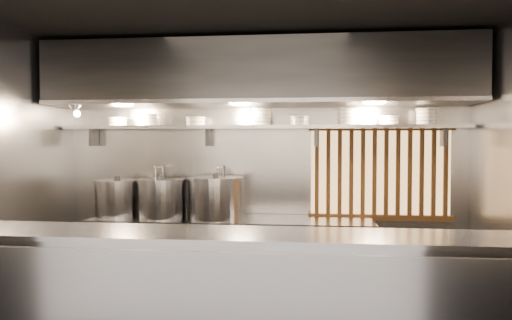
% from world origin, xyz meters
% --- Properties ---
extents(ceiling, '(4.50, 4.50, 0.00)m').
position_xyz_m(ceiling, '(0.00, 0.00, 2.80)').
color(ceiling, black).
rests_on(ceiling, wall_back).
extents(wall_back, '(4.50, 0.00, 4.50)m').
position_xyz_m(wall_back, '(0.00, 1.50, 1.40)').
color(wall_back, gray).
rests_on(wall_back, floor).
extents(serving_counter, '(4.50, 0.56, 1.13)m').
position_xyz_m(serving_counter, '(0.00, -0.96, 0.57)').
color(serving_counter, '#939398').
rests_on(serving_counter, floor).
extents(cooking_bench, '(3.00, 0.70, 0.90)m').
position_xyz_m(cooking_bench, '(-0.30, 1.13, 0.45)').
color(cooking_bench, '#939398').
rests_on(cooking_bench, floor).
extents(bowl_shelf, '(4.40, 0.34, 0.04)m').
position_xyz_m(bowl_shelf, '(0.00, 1.32, 1.88)').
color(bowl_shelf, '#939398').
rests_on(bowl_shelf, wall_back).
extents(exhaust_hood, '(4.40, 0.81, 0.65)m').
position_xyz_m(exhaust_hood, '(0.00, 1.10, 2.42)').
color(exhaust_hood, '#2D2D30').
rests_on(exhaust_hood, ceiling).
extents(wood_screen, '(1.56, 0.09, 1.04)m').
position_xyz_m(wood_screen, '(1.30, 1.45, 1.38)').
color(wood_screen, '#FFBF72').
rests_on(wood_screen, wall_back).
extents(faucet_left, '(0.04, 0.30, 0.50)m').
position_xyz_m(faucet_left, '(-1.15, 1.37, 1.31)').
color(faucet_left, silver).
rests_on(faucet_left, wall_back).
extents(faucet_right, '(0.04, 0.30, 0.50)m').
position_xyz_m(faucet_right, '(-0.45, 1.37, 1.31)').
color(faucet_right, silver).
rests_on(faucet_right, wall_back).
extents(heat_lamp, '(0.25, 0.35, 0.20)m').
position_xyz_m(heat_lamp, '(-1.90, 0.85, 2.07)').
color(heat_lamp, '#939398').
rests_on(heat_lamp, exhaust_hood).
extents(pendant_bulb, '(0.09, 0.09, 0.19)m').
position_xyz_m(pendant_bulb, '(-0.10, 1.20, 1.96)').
color(pendant_bulb, '#2D2D30').
rests_on(pendant_bulb, exhaust_hood).
extents(stock_pot_left, '(0.72, 0.72, 0.46)m').
position_xyz_m(stock_pot_left, '(-1.04, 1.09, 1.11)').
color(stock_pot_left, '#939398').
rests_on(stock_pot_left, cooking_bench).
extents(stock_pot_mid, '(0.64, 0.64, 0.44)m').
position_xyz_m(stock_pot_mid, '(-1.58, 1.17, 1.10)').
color(stock_pot_mid, '#939398').
rests_on(stock_pot_mid, cooking_bench).
extents(stock_pot_right, '(0.62, 0.62, 0.48)m').
position_xyz_m(stock_pot_right, '(-0.46, 1.08, 1.12)').
color(stock_pot_right, '#939398').
rests_on(stock_pot_right, cooking_bench).
extents(bowl_stack_0, '(0.22, 0.22, 0.09)m').
position_xyz_m(bowl_stack_0, '(-1.63, 1.32, 1.95)').
color(bowl_stack_0, white).
rests_on(bowl_stack_0, bowl_shelf).
extents(bowl_stack_1, '(0.21, 0.21, 0.13)m').
position_xyz_m(bowl_stack_1, '(-1.22, 1.32, 1.97)').
color(bowl_stack_1, white).
rests_on(bowl_stack_1, bowl_shelf).
extents(bowl_stack_2, '(0.22, 0.22, 0.09)m').
position_xyz_m(bowl_stack_2, '(-0.73, 1.32, 1.95)').
color(bowl_stack_2, white).
rests_on(bowl_stack_2, bowl_shelf).
extents(bowl_stack_3, '(0.23, 0.23, 0.17)m').
position_xyz_m(bowl_stack_3, '(0.01, 1.32, 1.98)').
color(bowl_stack_3, white).
rests_on(bowl_stack_3, bowl_shelf).
extents(bowl_stack_4, '(0.21, 0.21, 0.09)m').
position_xyz_m(bowl_stack_4, '(0.42, 1.32, 1.95)').
color(bowl_stack_4, white).
rests_on(bowl_stack_4, bowl_shelf).
extents(bowl_stack_5, '(0.20, 0.20, 0.17)m').
position_xyz_m(bowl_stack_5, '(0.94, 1.32, 1.99)').
color(bowl_stack_5, white).
rests_on(bowl_stack_5, bowl_shelf).
extents(bowl_stack_6, '(0.22, 0.22, 0.09)m').
position_xyz_m(bowl_stack_6, '(1.37, 1.32, 1.95)').
color(bowl_stack_6, white).
rests_on(bowl_stack_6, bowl_shelf).
extents(bowl_stack_7, '(0.21, 0.21, 0.17)m').
position_xyz_m(bowl_stack_7, '(1.75, 1.32, 1.98)').
color(bowl_stack_7, white).
rests_on(bowl_stack_7, bowl_shelf).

